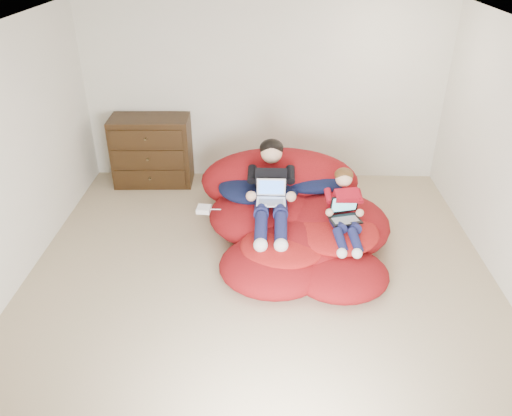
{
  "coord_description": "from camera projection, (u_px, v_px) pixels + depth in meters",
  "views": [
    {
      "loc": [
        0.07,
        -4.3,
        3.28
      ],
      "look_at": [
        -0.05,
        0.24,
        0.7
      ],
      "focal_mm": 35.0,
      "sensor_mm": 36.0,
      "label": 1
    }
  ],
  "objects": [
    {
      "name": "laptop_white",
      "position": [
        271.0,
        195.0,
        5.58
      ],
      "size": [
        0.32,
        0.26,
        0.24
      ],
      "color": "white",
      "rests_on": "older_boy"
    },
    {
      "name": "younger_boy",
      "position": [
        345.0,
        206.0,
        5.45
      ],
      "size": [
        0.33,
        0.95,
        0.64
      ],
      "color": "#AC0F1E",
      "rests_on": "beanbag_pile"
    },
    {
      "name": "power_adapter",
      "position": [
        204.0,
        209.0,
        5.76
      ],
      "size": [
        0.17,
        0.17,
        0.06
      ],
      "primitive_type": "cube",
      "rotation": [
        0.0,
        0.0,
        -0.09
      ],
      "color": "white",
      "rests_on": "beanbag_pile"
    },
    {
      "name": "room_shell",
      "position": [
        260.0,
        259.0,
        5.25
      ],
      "size": [
        5.1,
        5.1,
        2.77
      ],
      "color": "tan",
      "rests_on": "ground"
    },
    {
      "name": "beanbag_pile",
      "position": [
        293.0,
        216.0,
        5.92
      ],
      "size": [
        2.31,
        2.47,
        0.91
      ],
      "color": "maroon",
      "rests_on": "ground"
    },
    {
      "name": "laptop_black",
      "position": [
        345.0,
        213.0,
        5.42
      ],
      "size": [
        0.37,
        0.35,
        0.24
      ],
      "color": "black",
      "rests_on": "younger_boy"
    },
    {
      "name": "older_boy",
      "position": [
        271.0,
        186.0,
        5.7
      ],
      "size": [
        0.38,
        1.42,
        0.76
      ],
      "color": "black",
      "rests_on": "beanbag_pile"
    },
    {
      "name": "cream_pillow",
      "position": [
        247.0,
        166.0,
        6.33
      ],
      "size": [
        0.4,
        0.26,
        0.26
      ],
      "primitive_type": "ellipsoid",
      "color": "beige",
      "rests_on": "beanbag_pile"
    },
    {
      "name": "dresser",
      "position": [
        152.0,
        151.0,
        7.08
      ],
      "size": [
        1.11,
        0.63,
        0.98
      ],
      "color": "#311F0D",
      "rests_on": "ground"
    }
  ]
}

